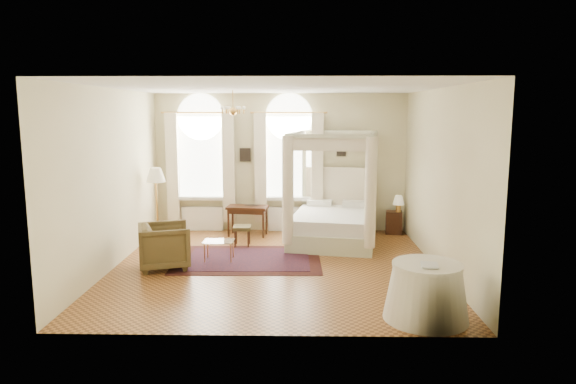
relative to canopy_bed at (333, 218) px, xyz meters
name	(u,v)px	position (x,y,z in m)	size (l,w,h in m)	color
ground	(275,266)	(-1.20, -1.79, -0.56)	(6.00, 6.00, 0.00)	#9B612D
room_walls	(275,161)	(-1.20, -1.79, 1.42)	(6.00, 6.00, 6.00)	beige
window_left	(201,170)	(-3.10, 1.08, 0.93)	(1.62, 0.27, 3.29)	white
window_right	(289,170)	(-1.00, 1.08, 0.93)	(1.62, 0.27, 3.29)	white
chandelier	(233,110)	(-2.10, -0.59, 2.35)	(0.51, 0.45, 0.50)	#C48F41
wall_pictures	(284,153)	(-1.12, 1.18, 1.34)	(2.54, 0.03, 0.39)	black
canopy_bed	(333,218)	(0.00, 0.00, 0.00)	(2.19, 2.53, 2.44)	beige
nightstand	(394,222)	(1.50, 0.91, -0.29)	(0.37, 0.34, 0.54)	#361B0E
nightstand_lamp	(399,201)	(1.58, 0.83, 0.24)	(0.27, 0.27, 0.39)	#C48F41
writing_desk	(247,210)	(-1.96, 0.63, 0.04)	(0.99, 0.61, 0.70)	#361B0E
laptop	(252,205)	(-1.85, 0.67, 0.16)	(0.31, 0.20, 0.02)	black
stool	(242,229)	(-1.99, -0.29, -0.20)	(0.39, 0.39, 0.43)	#48421F
armchair	(165,246)	(-3.25, -1.90, -0.14)	(0.89, 0.91, 0.83)	#4D3F21
coffee_table	(219,243)	(-2.31, -1.43, -0.20)	(0.59, 0.41, 0.40)	silver
floor_lamp	(156,179)	(-3.90, 0.01, 0.86)	(0.43, 0.43, 1.66)	#C48F41
oriental_rug	(248,259)	(-1.76, -1.35, -0.55)	(2.86, 2.08, 0.01)	#3D160E
side_table	(426,292)	(1.01, -4.19, -0.16)	(1.18, 1.18, 0.80)	silver
book	(421,265)	(0.90, -4.31, 0.26)	(0.22, 0.30, 0.03)	black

